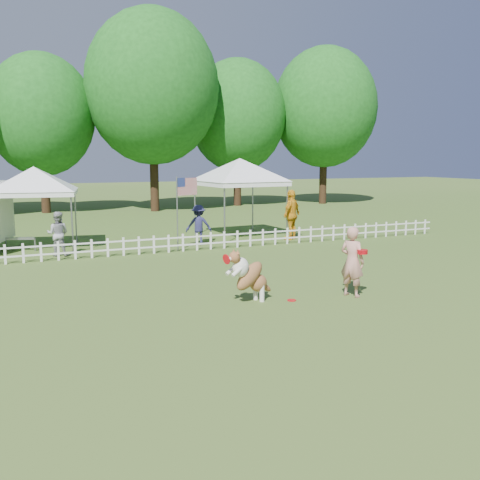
{
  "coord_description": "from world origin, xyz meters",
  "views": [
    {
      "loc": [
        -5.16,
        -10.02,
        3.12
      ],
      "look_at": [
        0.15,
        2.0,
        1.1
      ],
      "focal_mm": 40.0,
      "sensor_mm": 36.0,
      "label": 1
    }
  ],
  "objects_px": {
    "dog": "(250,276)",
    "spectator_a": "(58,234)",
    "canopy_tent_left": "(36,209)",
    "frisbee_on_turf": "(292,300)",
    "handler": "(352,262)",
    "spectator_c": "(292,215)",
    "flag_pole": "(177,214)",
    "canopy_tent_right": "(240,199)",
    "spectator_b": "(199,225)"
  },
  "relations": [
    {
      "from": "spectator_a",
      "to": "spectator_c",
      "type": "bearing_deg",
      "value": -158.45
    },
    {
      "from": "handler",
      "to": "dog",
      "type": "xyz_separation_m",
      "value": [
        -2.34,
        0.43,
        -0.2
      ]
    },
    {
      "from": "spectator_c",
      "to": "canopy_tent_left",
      "type": "bearing_deg",
      "value": -42.89
    },
    {
      "from": "canopy_tent_right",
      "to": "spectator_a",
      "type": "xyz_separation_m",
      "value": [
        -7.05,
        -1.54,
        -0.81
      ]
    },
    {
      "from": "dog",
      "to": "spectator_a",
      "type": "relative_size",
      "value": 0.83
    },
    {
      "from": "flag_pole",
      "to": "spectator_a",
      "type": "distance_m",
      "value": 3.88
    },
    {
      "from": "spectator_a",
      "to": "frisbee_on_turf",
      "type": "bearing_deg",
      "value": 139.13
    },
    {
      "from": "spectator_a",
      "to": "spectator_c",
      "type": "relative_size",
      "value": 0.75
    },
    {
      "from": "canopy_tent_left",
      "to": "spectator_c",
      "type": "height_order",
      "value": "canopy_tent_left"
    },
    {
      "from": "handler",
      "to": "spectator_a",
      "type": "bearing_deg",
      "value": 10.59
    },
    {
      "from": "canopy_tent_left",
      "to": "dog",
      "type": "bearing_deg",
      "value": -58.25
    },
    {
      "from": "frisbee_on_turf",
      "to": "spectator_b",
      "type": "bearing_deg",
      "value": 85.07
    },
    {
      "from": "flag_pole",
      "to": "spectator_c",
      "type": "bearing_deg",
      "value": -14.78
    },
    {
      "from": "frisbee_on_turf",
      "to": "spectator_b",
      "type": "distance_m",
      "value": 8.2
    },
    {
      "from": "spectator_a",
      "to": "canopy_tent_left",
      "type": "bearing_deg",
      "value": -51.55
    },
    {
      "from": "frisbee_on_turf",
      "to": "spectator_a",
      "type": "xyz_separation_m",
      "value": [
        -4.18,
        7.81,
        0.71
      ]
    },
    {
      "from": "flag_pole",
      "to": "spectator_b",
      "type": "distance_m",
      "value": 1.55
    },
    {
      "from": "spectator_b",
      "to": "spectator_c",
      "type": "relative_size",
      "value": 0.75
    },
    {
      "from": "dog",
      "to": "canopy_tent_left",
      "type": "relative_size",
      "value": 0.43
    },
    {
      "from": "handler",
      "to": "dog",
      "type": "distance_m",
      "value": 2.39
    },
    {
      "from": "dog",
      "to": "flag_pole",
      "type": "relative_size",
      "value": 0.48
    },
    {
      "from": "spectator_a",
      "to": "spectator_b",
      "type": "height_order",
      "value": "spectator_b"
    },
    {
      "from": "flag_pole",
      "to": "spectator_b",
      "type": "bearing_deg",
      "value": 18.07
    },
    {
      "from": "frisbee_on_turf",
      "to": "flag_pole",
      "type": "xyz_separation_m",
      "value": [
        -0.39,
        7.17,
        1.25
      ]
    },
    {
      "from": "canopy_tent_left",
      "to": "spectator_c",
      "type": "xyz_separation_m",
      "value": [
        9.12,
        -1.61,
        -0.43
      ]
    },
    {
      "from": "flag_pole",
      "to": "spectator_c",
      "type": "xyz_separation_m",
      "value": [
        4.8,
        0.72,
        -0.29
      ]
    },
    {
      "from": "canopy_tent_right",
      "to": "spectator_b",
      "type": "xyz_separation_m",
      "value": [
        -2.16,
        -1.21,
        -0.8
      ]
    },
    {
      "from": "spectator_c",
      "to": "frisbee_on_turf",
      "type": "bearing_deg",
      "value": 27.94
    },
    {
      "from": "spectator_b",
      "to": "flag_pole",
      "type": "bearing_deg",
      "value": 56.69
    },
    {
      "from": "dog",
      "to": "canopy_tent_right",
      "type": "height_order",
      "value": "canopy_tent_right"
    },
    {
      "from": "canopy_tent_left",
      "to": "flag_pole",
      "type": "xyz_separation_m",
      "value": [
        4.32,
        -2.33,
        -0.13
      ]
    },
    {
      "from": "handler",
      "to": "spectator_b",
      "type": "height_order",
      "value": "handler"
    },
    {
      "from": "canopy_tent_right",
      "to": "flag_pole",
      "type": "xyz_separation_m",
      "value": [
        -3.26,
        -2.17,
        -0.27
      ]
    },
    {
      "from": "dog",
      "to": "canopy_tent_right",
      "type": "distance_m",
      "value": 9.91
    },
    {
      "from": "flag_pole",
      "to": "spectator_b",
      "type": "height_order",
      "value": "flag_pole"
    },
    {
      "from": "dog",
      "to": "spectator_b",
      "type": "bearing_deg",
      "value": 62.75
    },
    {
      "from": "canopy_tent_left",
      "to": "flag_pole",
      "type": "distance_m",
      "value": 4.91
    },
    {
      "from": "handler",
      "to": "canopy_tent_right",
      "type": "xyz_separation_m",
      "value": [
        1.43,
        9.55,
        0.72
      ]
    },
    {
      "from": "canopy_tent_right",
      "to": "spectator_b",
      "type": "distance_m",
      "value": 2.6
    },
    {
      "from": "spectator_a",
      "to": "spectator_c",
      "type": "height_order",
      "value": "spectator_c"
    },
    {
      "from": "handler",
      "to": "canopy_tent_left",
      "type": "height_order",
      "value": "canopy_tent_left"
    },
    {
      "from": "handler",
      "to": "canopy_tent_right",
      "type": "bearing_deg",
      "value": -32.98
    },
    {
      "from": "spectator_a",
      "to": "canopy_tent_right",
      "type": "bearing_deg",
      "value": -146.72
    },
    {
      "from": "handler",
      "to": "spectator_c",
      "type": "height_order",
      "value": "spectator_c"
    },
    {
      "from": "frisbee_on_turf",
      "to": "canopy_tent_right",
      "type": "distance_m",
      "value": 9.89
    },
    {
      "from": "dog",
      "to": "spectator_b",
      "type": "xyz_separation_m",
      "value": [
        1.61,
        7.91,
        0.13
      ]
    },
    {
      "from": "flag_pole",
      "to": "spectator_a",
      "type": "relative_size",
      "value": 1.75
    },
    {
      "from": "canopy_tent_right",
      "to": "spectator_c",
      "type": "xyz_separation_m",
      "value": [
        1.54,
        -1.45,
        -0.56
      ]
    },
    {
      "from": "spectator_b",
      "to": "spectator_a",
      "type": "bearing_deg",
      "value": 19.09
    },
    {
      "from": "flag_pole",
      "to": "spectator_a",
      "type": "bearing_deg",
      "value": 147.1
    }
  ]
}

